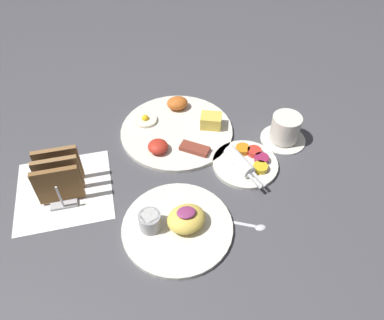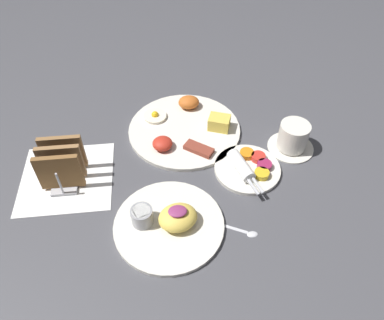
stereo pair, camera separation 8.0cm
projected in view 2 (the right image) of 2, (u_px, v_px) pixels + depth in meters
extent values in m
plane|color=#47474C|center=(164.00, 184.00, 0.90)|extent=(3.00, 3.00, 0.00)
cube|color=white|center=(65.00, 178.00, 0.91)|extent=(0.22, 0.22, 0.00)
cylinder|color=silver|center=(183.00, 130.00, 1.03)|extent=(0.31, 0.31, 0.01)
cube|color=#E5C64C|center=(218.00, 123.00, 1.01)|extent=(0.07, 0.06, 0.04)
ellipsoid|color=#C66023|center=(187.00, 102.00, 1.08)|extent=(0.06, 0.05, 0.03)
cylinder|color=#F4EACC|center=(154.00, 116.00, 1.05)|extent=(0.06, 0.06, 0.01)
sphere|color=yellow|center=(154.00, 115.00, 1.05)|extent=(0.02, 0.02, 0.02)
ellipsoid|color=red|center=(160.00, 144.00, 0.96)|extent=(0.05, 0.05, 0.03)
cube|color=brown|center=(197.00, 149.00, 0.96)|extent=(0.08, 0.07, 0.01)
cylinder|color=silver|center=(246.00, 169.00, 0.93)|extent=(0.16, 0.16, 0.01)
cylinder|color=gold|center=(260.00, 174.00, 0.90)|extent=(0.04, 0.04, 0.01)
cylinder|color=#99234C|center=(263.00, 165.00, 0.92)|extent=(0.04, 0.04, 0.01)
cylinder|color=red|center=(257.00, 157.00, 0.94)|extent=(0.04, 0.04, 0.01)
cylinder|color=orange|center=(245.00, 154.00, 0.95)|extent=(0.04, 0.04, 0.01)
cylinder|color=white|center=(239.00, 166.00, 0.91)|extent=(0.06, 0.10, 0.03)
cube|color=silver|center=(256.00, 185.00, 0.86)|extent=(0.02, 0.05, 0.00)
cube|color=silver|center=(251.00, 187.00, 0.86)|extent=(0.02, 0.05, 0.00)
cylinder|color=silver|center=(167.00, 225.00, 0.81)|extent=(0.24, 0.24, 0.01)
ellipsoid|color=#EAC651|center=(176.00, 218.00, 0.80)|extent=(0.10, 0.09, 0.04)
ellipsoid|color=#8C3366|center=(176.00, 211.00, 0.78)|extent=(0.04, 0.03, 0.01)
cylinder|color=#99999E|center=(140.00, 216.00, 0.80)|extent=(0.05, 0.05, 0.04)
cylinder|color=white|center=(140.00, 212.00, 0.79)|extent=(0.04, 0.04, 0.01)
cube|color=#B7B7BC|center=(65.00, 176.00, 0.91)|extent=(0.06, 0.12, 0.01)
cube|color=brown|center=(58.00, 172.00, 0.85)|extent=(0.10, 0.01, 0.10)
cube|color=olive|center=(60.00, 162.00, 0.87)|extent=(0.10, 0.01, 0.10)
cube|color=olive|center=(61.00, 152.00, 0.89)|extent=(0.10, 0.01, 0.10)
cylinder|color=#B7B7BC|center=(58.00, 184.00, 0.85)|extent=(0.01, 0.01, 0.07)
cylinder|color=#B7B7BC|center=(64.00, 150.00, 0.92)|extent=(0.01, 0.01, 0.07)
cylinder|color=silver|center=(289.00, 147.00, 0.98)|extent=(0.12, 0.12, 0.01)
cylinder|color=silver|center=(292.00, 136.00, 0.95)|extent=(0.08, 0.08, 0.07)
cylinder|color=#381E0F|center=(294.00, 127.00, 0.93)|extent=(0.06, 0.06, 0.01)
cube|color=silver|center=(222.00, 225.00, 0.82)|extent=(0.10, 0.05, 0.00)
ellipsoid|color=silver|center=(251.00, 234.00, 0.80)|extent=(0.02, 0.02, 0.01)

